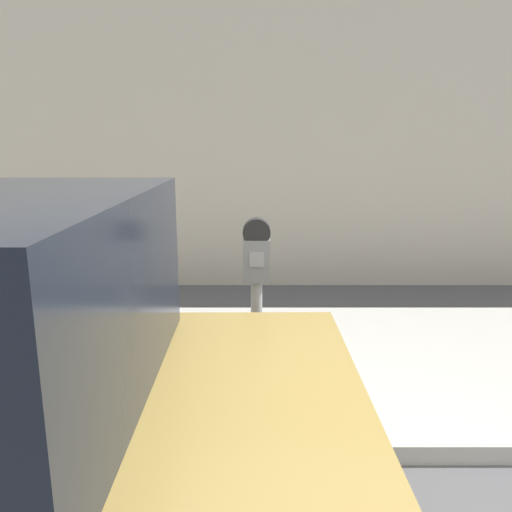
% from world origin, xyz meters
% --- Properties ---
extents(sidewalk, '(24.00, 2.80, 0.14)m').
position_xyz_m(sidewalk, '(0.00, 2.20, 0.07)').
color(sidewalk, '#ADAAA3').
rests_on(sidewalk, ground_plane).
extents(building_facade, '(24.00, 0.30, 6.66)m').
position_xyz_m(building_facade, '(0.00, 5.17, 3.33)').
color(building_facade, beige).
rests_on(building_facade, ground_plane).
extents(parking_meter, '(0.19, 0.12, 1.45)m').
position_xyz_m(parking_meter, '(-0.40, 1.20, 1.07)').
color(parking_meter, gray).
rests_on(parking_meter, sidewalk).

